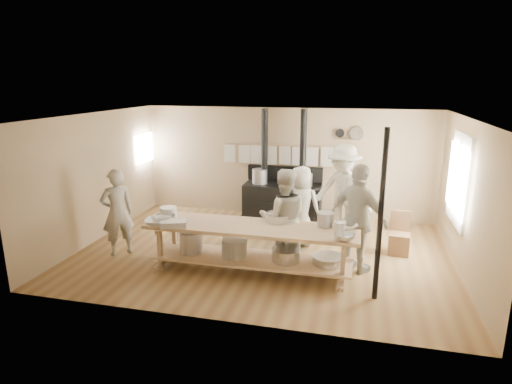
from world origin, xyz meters
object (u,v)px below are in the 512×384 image
stove (282,198)px  cook_far_left (117,212)px  cook_right (359,219)px  roasting_pan (173,223)px  cook_left (284,218)px  cook_by_window (343,192)px  chair (399,242)px  cook_center (301,206)px  prep_table (251,244)px

stove → cook_far_left: (-2.62, -2.83, 0.31)m
cook_far_left → cook_right: bearing=139.3°
roasting_pan → cook_left: bearing=24.5°
cook_far_left → cook_left: (3.10, 0.27, 0.05)m
stove → roasting_pan: stove is taller
cook_by_window → chair: 1.49m
cook_far_left → chair: cook_far_left is taller
cook_center → cook_by_window: 1.03m
cook_by_window → cook_center: bearing=-121.7°
cook_left → chair: bearing=-169.2°
prep_table → cook_left: bearing=43.8°
stove → chair: size_ratio=3.21×
stove → roasting_pan: 3.60m
prep_table → cook_far_left: size_ratio=2.17×
cook_far_left → chair: 5.35m
stove → cook_right: size_ratio=1.37×
cook_by_window → roasting_pan: cook_by_window is taller
roasting_pan → stove: bearing=69.4°
cook_right → cook_far_left: bearing=37.9°
stove → cook_left: size_ratio=1.48×
cook_center → cook_left: bearing=87.3°
cook_far_left → cook_by_window: (4.05, 1.93, 0.16)m
cook_left → cook_by_window: cook_by_window is taller
prep_table → cook_left: (0.48, 0.46, 0.36)m
cook_by_window → roasting_pan: (-2.69, -2.45, -0.09)m
prep_table → roasting_pan: bearing=-165.3°
prep_table → cook_by_window: cook_by_window is taller
cook_left → cook_right: (1.28, 0.00, 0.07)m
stove → prep_table: size_ratio=0.72×
stove → cook_left: stove is taller
cook_center → cook_far_left: bearing=28.0°
cook_right → chair: cook_right is taller
cook_far_left → cook_by_window: cook_by_window is taller
roasting_pan → cook_by_window: bearing=42.4°
stove → prep_table: stove is taller
chair → stove: bearing=152.7°
prep_table → roasting_pan: size_ratio=8.45×
stove → cook_center: 1.69m
prep_table → cook_by_window: (1.43, 2.12, 0.47)m
prep_table → cook_left: 0.75m
chair → roasting_pan: (-3.80, -1.79, 0.66)m
prep_table → cook_center: bearing=66.5°
cook_left → cook_center: (0.16, 1.02, -0.07)m
cook_right → cook_by_window: (-0.33, 1.66, 0.04)m
prep_table → cook_center: (0.64, 1.47, 0.29)m
cook_right → cook_left: bearing=34.5°
cook_far_left → roasting_pan: bearing=114.9°
chair → roasting_pan: size_ratio=1.90×
cook_left → cook_right: 1.29m
cook_center → chair: 1.98m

